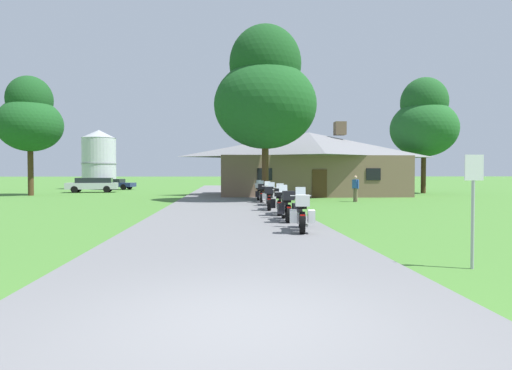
% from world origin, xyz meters
% --- Properties ---
extents(ground_plane, '(500.00, 500.00, 0.00)m').
position_xyz_m(ground_plane, '(0.00, 20.00, 0.00)').
color(ground_plane, '#42752D').
extents(asphalt_driveway, '(6.40, 80.00, 0.06)m').
position_xyz_m(asphalt_driveway, '(0.00, 18.00, 0.03)').
color(asphalt_driveway, slate).
rests_on(asphalt_driveway, ground).
extents(motorcycle_green_nearest_to_camera, '(0.90, 2.08, 1.30)m').
position_xyz_m(motorcycle_green_nearest_to_camera, '(2.14, 7.63, 0.61)').
color(motorcycle_green_nearest_to_camera, black).
rests_on(motorcycle_green_nearest_to_camera, asphalt_driveway).
extents(motorcycle_black_second_in_row, '(0.73, 2.08, 1.30)m').
position_xyz_m(motorcycle_black_second_in_row, '(2.09, 10.42, 0.61)').
color(motorcycle_black_second_in_row, black).
rests_on(motorcycle_black_second_in_row, asphalt_driveway).
extents(motorcycle_red_third_in_row, '(0.91, 2.08, 1.30)m').
position_xyz_m(motorcycle_red_third_in_row, '(2.15, 12.88, 0.61)').
color(motorcycle_red_third_in_row, black).
rests_on(motorcycle_red_third_in_row, asphalt_driveway).
extents(motorcycle_blue_fourth_in_row, '(0.81, 2.07, 1.30)m').
position_xyz_m(motorcycle_blue_fourth_in_row, '(2.03, 15.46, 0.62)').
color(motorcycle_blue_fourth_in_row, black).
rests_on(motorcycle_blue_fourth_in_row, asphalt_driveway).
extents(motorcycle_orange_fifth_in_row, '(0.74, 2.08, 1.30)m').
position_xyz_m(motorcycle_orange_fifth_in_row, '(2.23, 18.22, 0.61)').
color(motorcycle_orange_fifth_in_row, black).
rests_on(motorcycle_orange_fifth_in_row, asphalt_driveway).
extents(motorcycle_blue_sixth_in_row, '(0.80, 2.08, 1.30)m').
position_xyz_m(motorcycle_blue_sixth_in_row, '(2.06, 20.85, 0.61)').
color(motorcycle_blue_sixth_in_row, black).
rests_on(motorcycle_blue_sixth_in_row, asphalt_driveway).
extents(motorcycle_white_farthest_in_row, '(0.68, 2.08, 1.30)m').
position_xyz_m(motorcycle_white_farthest_in_row, '(2.07, 23.30, 0.62)').
color(motorcycle_white_farthest_in_row, black).
rests_on(motorcycle_white_farthest_in_row, asphalt_driveway).
extents(stone_lodge, '(15.44, 8.53, 6.13)m').
position_xyz_m(stone_lodge, '(6.84, 30.23, 2.69)').
color(stone_lodge, brown).
rests_on(stone_lodge, ground).
extents(bystander_blue_shirt_near_lodge, '(0.37, 0.49, 1.67)m').
position_xyz_m(bystander_blue_shirt_near_lodge, '(8.14, 21.64, 0.93)').
color(bystander_blue_shirt_near_lodge, '#75664C').
rests_on(bystander_blue_shirt_near_lodge, ground).
extents(metal_signpost_roadside, '(0.36, 0.06, 2.14)m').
position_xyz_m(metal_signpost_roadside, '(4.48, 2.72, 1.35)').
color(metal_signpost_roadside, '#9EA0A5').
rests_on(metal_signpost_roadside, ground).
extents(tree_by_lodge_front, '(6.64, 6.64, 11.37)m').
position_xyz_m(tree_by_lodge_front, '(2.47, 22.70, 7.02)').
color(tree_by_lodge_front, '#422D19').
rests_on(tree_by_lodge_front, ground).
extents(tree_right_of_lodge, '(5.99, 5.99, 10.53)m').
position_xyz_m(tree_right_of_lodge, '(17.95, 32.79, 6.60)').
color(tree_right_of_lodge, '#422D19').
rests_on(tree_right_of_lodge, ground).
extents(tree_left_far, '(5.10, 5.10, 9.73)m').
position_xyz_m(tree_left_far, '(-15.99, 31.12, 6.37)').
color(tree_left_far, '#422D19').
rests_on(tree_left_far, ground).
extents(metal_silo_distant, '(3.95, 3.95, 6.91)m').
position_xyz_m(metal_silo_distant, '(-14.89, 46.28, 3.46)').
color(metal_silo_distant, '#B2B7BC').
rests_on(metal_silo_distant, ground).
extents(parked_silver_suv_far_left, '(4.81, 2.46, 1.40)m').
position_xyz_m(parked_silver_suv_far_left, '(-12.74, 36.72, 0.78)').
color(parked_silver_suv_far_left, '#ADAFB7').
rests_on(parked_silver_suv_far_left, ground).
extents(parked_navy_sedan_far_left, '(4.45, 2.54, 1.20)m').
position_xyz_m(parked_navy_sedan_far_left, '(-12.47, 43.92, 0.64)').
color(parked_navy_sedan_far_left, navy).
rests_on(parked_navy_sedan_far_left, ground).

